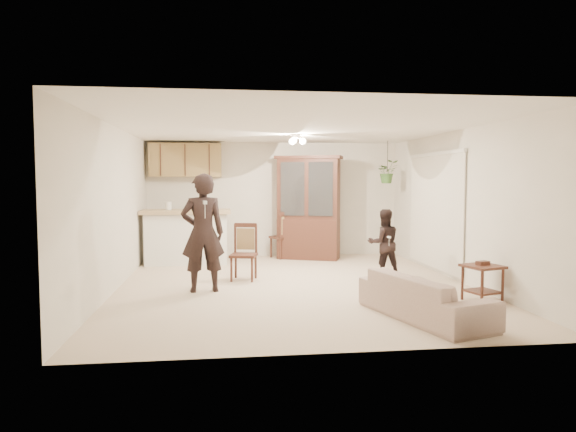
{
  "coord_description": "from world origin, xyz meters",
  "views": [
    {
      "loc": [
        -1.11,
        -8.02,
        1.68
      ],
      "look_at": [
        -0.05,
        0.4,
        1.08
      ],
      "focal_mm": 32.0,
      "sensor_mm": 36.0,
      "label": 1
    }
  ],
  "objects": [
    {
      "name": "bar_top",
      "position": [
        -1.85,
        2.35,
        1.05
      ],
      "size": [
        1.75,
        0.7,
        0.08
      ],
      "primitive_type": "cube",
      "color": "tan",
      "rests_on": "breakfast_bar"
    },
    {
      "name": "vertical_blinds",
      "position": [
        2.71,
        0.9,
        1.1
      ],
      "size": [
        0.06,
        2.3,
        2.1
      ],
      "primitive_type": null,
      "color": "silver",
      "rests_on": "wall_right"
    },
    {
      "name": "plant_cord",
      "position": [
        2.3,
        2.4,
        2.17
      ],
      "size": [
        0.01,
        0.01,
        0.65
      ],
      "primitive_type": "cylinder",
      "color": "#29241E",
      "rests_on": "ceiling"
    },
    {
      "name": "ceiling_fixture",
      "position": [
        0.2,
        1.2,
        2.4
      ],
      "size": [
        0.36,
        0.36,
        0.2
      ],
      "primitive_type": null,
      "color": "#FCE1BD",
      "rests_on": "ceiling"
    },
    {
      "name": "floor",
      "position": [
        0.0,
        0.0,
        0.0
      ],
      "size": [
        6.5,
        6.5,
        0.0
      ],
      "primitive_type": "plane",
      "color": "beige",
      "rests_on": "ground"
    },
    {
      "name": "wall_left",
      "position": [
        -2.75,
        0.0,
        1.25
      ],
      "size": [
        0.02,
        6.5,
        2.5
      ],
      "primitive_type": "cube",
      "color": "beige",
      "rests_on": "ground"
    },
    {
      "name": "upper_cabinets",
      "position": [
        -1.9,
        3.07,
        2.1
      ],
      "size": [
        1.5,
        0.34,
        0.7
      ],
      "primitive_type": "cube",
      "color": "olive",
      "rests_on": "wall_back"
    },
    {
      "name": "wall_back",
      "position": [
        0.0,
        3.25,
        1.25
      ],
      "size": [
        5.5,
        0.02,
        2.5
      ],
      "primitive_type": "cube",
      "color": "beige",
      "rests_on": "ground"
    },
    {
      "name": "adult",
      "position": [
        -1.42,
        -0.29,
        0.9
      ],
      "size": [
        0.7,
        0.51,
        1.8
      ],
      "primitive_type": "imported",
      "rotation": [
        0.0,
        0.0,
        3.27
      ],
      "color": "black",
      "rests_on": "floor"
    },
    {
      "name": "wall_right",
      "position": [
        2.75,
        0.0,
        1.25
      ],
      "size": [
        0.02,
        6.5,
        2.5
      ],
      "primitive_type": "cube",
      "color": "beige",
      "rests_on": "ground"
    },
    {
      "name": "chair_hutch_left",
      "position": [
        0.4,
        2.94,
        0.29
      ],
      "size": [
        0.53,
        0.53,
        1.02
      ],
      "rotation": [
        0.0,
        0.0,
        -0.2
      ],
      "color": "#3B1D15",
      "rests_on": "floor"
    },
    {
      "name": "controller_adult",
      "position": [
        -1.37,
        -0.7,
        1.36
      ],
      "size": [
        0.07,
        0.16,
        0.05
      ],
      "primitive_type": "cube",
      "rotation": [
        0.0,
        0.0,
        3.27
      ],
      "color": "silver",
      "rests_on": "adult"
    },
    {
      "name": "ceiling",
      "position": [
        0.0,
        0.0,
        2.5
      ],
      "size": [
        5.5,
        6.5,
        0.02
      ],
      "primitive_type": "cube",
      "color": "white",
      "rests_on": "wall_back"
    },
    {
      "name": "wall_front",
      "position": [
        0.0,
        -3.25,
        1.25
      ],
      "size": [
        5.5,
        0.02,
        2.5
      ],
      "primitive_type": "cube",
      "color": "beige",
      "rests_on": "ground"
    },
    {
      "name": "chair_hutch_right",
      "position": [
        0.15,
        2.91,
        0.28
      ],
      "size": [
        0.6,
        0.6,
        1.01
      ],
      "rotation": [
        0.0,
        0.0,
        3.62
      ],
      "color": "#3B1D15",
      "rests_on": "floor"
    },
    {
      "name": "controller_child",
      "position": [
        1.64,
        0.24,
        0.72
      ],
      "size": [
        0.03,
        0.1,
        0.03
      ],
      "primitive_type": "cube",
      "rotation": [
        0.0,
        0.0,
        3.15
      ],
      "color": "silver",
      "rests_on": "child"
    },
    {
      "name": "breakfast_bar",
      "position": [
        -1.85,
        2.35,
        0.5
      ],
      "size": [
        1.6,
        0.55,
        1.0
      ],
      "primitive_type": "cube",
      "color": "white",
      "rests_on": "floor"
    },
    {
      "name": "hanging_plant",
      "position": [
        2.3,
        2.4,
        1.85
      ],
      "size": [
        0.43,
        0.37,
        0.48
      ],
      "primitive_type": "imported",
      "color": "#2E5421",
      "rests_on": "ceiling"
    },
    {
      "name": "sofa",
      "position": [
        1.3,
        -2.14,
        0.37
      ],
      "size": [
        1.24,
        2.01,
        0.73
      ],
      "primitive_type": "imported",
      "rotation": [
        0.0,
        0.0,
        1.87
      ],
      "color": "beige",
      "rests_on": "floor"
    },
    {
      "name": "side_table",
      "position": [
        2.43,
        -1.41,
        0.26
      ],
      "size": [
        0.57,
        0.57,
        0.56
      ],
      "rotation": [
        0.0,
        0.0,
        0.28
      ],
      "color": "#3B1D15",
      "rests_on": "floor"
    },
    {
      "name": "child",
      "position": [
        1.64,
        0.51,
        0.68
      ],
      "size": [
        0.66,
        0.52,
        1.35
      ],
      "primitive_type": "imported",
      "rotation": [
        0.0,
        0.0,
        3.15
      ],
      "color": "black",
      "rests_on": "floor"
    },
    {
      "name": "china_hutch",
      "position": [
        0.69,
        2.72,
        1.08
      ],
      "size": [
        1.49,
        1.0,
        2.19
      ],
      "rotation": [
        0.0,
        0.0,
        -0.37
      ],
      "color": "#3B1D15",
      "rests_on": "floor"
    },
    {
      "name": "chair_bar",
      "position": [
        -0.78,
        0.53,
        0.27
      ],
      "size": [
        0.5,
        0.5,
        0.95
      ],
      "rotation": [
        0.0,
        0.0,
        -0.23
      ],
      "color": "#3B1D15",
      "rests_on": "floor"
    }
  ]
}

